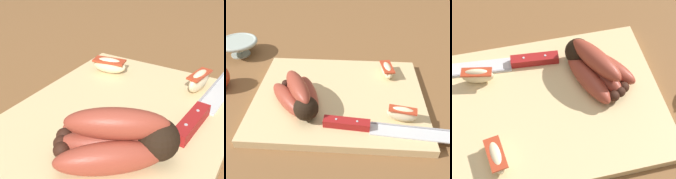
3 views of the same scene
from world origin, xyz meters
TOP-DOWN VIEW (x-y plane):
  - ground_plane at (0.00, 0.00)m, footprint 6.00×6.00m
  - cutting_board at (0.01, 0.01)m, footprint 0.42×0.33m
  - banana_bunch at (0.10, 0.05)m, footprint 0.14×0.16m
  - chefs_knife at (-0.06, 0.12)m, footprint 0.28×0.05m
  - apple_wedge_near at (-0.11, -0.09)m, footprint 0.04×0.07m
  - apple_wedge_middle at (-0.13, 0.09)m, footprint 0.07×0.03m

SIDE VIEW (x-z plane):
  - ground_plane at x=0.00m, z-range 0.00..0.00m
  - cutting_board at x=0.01m, z-range 0.00..0.02m
  - chefs_knife at x=-0.06m, z-range 0.02..0.04m
  - apple_wedge_near at x=-0.11m, z-range 0.02..0.05m
  - apple_wedge_middle at x=-0.13m, z-range 0.02..0.06m
  - banana_bunch at x=0.10m, z-range 0.01..0.09m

